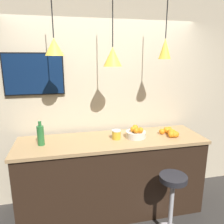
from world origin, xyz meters
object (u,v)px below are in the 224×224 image
object	(u,v)px
fruit_bowl	(136,133)
mounted_tv	(34,74)
bar_stool	(172,199)
spread_jar	(116,134)
juice_bottle	(41,135)

from	to	relation	value
fruit_bowl	mounted_tv	xyz separation A→B (m)	(-1.22, 0.41, 0.73)
bar_stool	fruit_bowl	world-z (taller)	fruit_bowl
fruit_bowl	spread_jar	bearing A→B (deg)	178.67
bar_stool	mounted_tv	size ratio (longest dim) A/B	1.06
bar_stool	fruit_bowl	distance (m)	0.86
mounted_tv	juice_bottle	bearing A→B (deg)	-80.81
fruit_bowl	juice_bottle	distance (m)	1.16
bar_stool	juice_bottle	distance (m)	1.65
bar_stool	mounted_tv	xyz separation A→B (m)	(-1.46, 0.99, 1.33)
spread_jar	mounted_tv	size ratio (longest dim) A/B	0.16
bar_stool	mounted_tv	bearing A→B (deg)	145.90
spread_jar	bar_stool	bearing A→B (deg)	-50.08
bar_stool	spread_jar	xyz separation A→B (m)	(-0.49, 0.59, 0.59)
fruit_bowl	juice_bottle	world-z (taller)	juice_bottle
fruit_bowl	spread_jar	size ratio (longest dim) A/B	2.22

